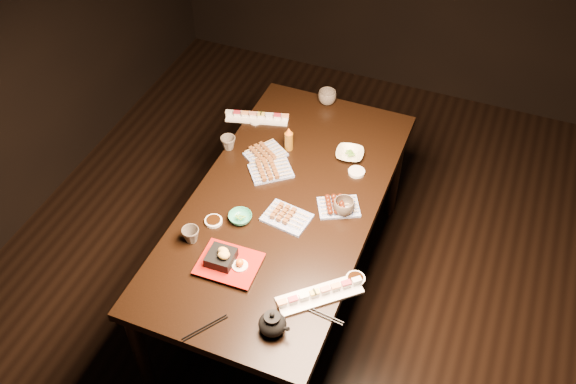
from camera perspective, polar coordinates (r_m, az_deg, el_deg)
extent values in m
plane|color=black|center=(3.59, 1.89, -13.27)|extent=(5.00, 5.00, 0.00)
cube|color=black|center=(3.48, -0.31, -5.12)|extent=(1.28, 1.95, 0.75)
imported|color=#329B75|center=(3.11, -4.27, -2.28)|extent=(0.15, 0.15, 0.04)
imported|color=beige|center=(3.44, 5.51, 3.35)|extent=(0.17, 0.17, 0.04)
imported|color=#4F463D|center=(3.03, -8.63, -3.81)|extent=(0.11, 0.11, 0.08)
imported|color=#4F463D|center=(3.13, 4.99, -1.32)|extent=(0.11, 0.11, 0.08)
imported|color=#4F463D|center=(3.48, -5.33, 4.36)|extent=(0.11, 0.11, 0.08)
imported|color=#4F463D|center=(3.78, 3.50, 8.41)|extent=(0.14, 0.14, 0.08)
cylinder|color=brown|center=(3.44, 0.07, 4.78)|extent=(0.05, 0.05, 0.14)
cylinder|color=white|center=(3.12, -6.64, -2.59)|extent=(0.09, 0.09, 0.02)
cylinder|color=white|center=(3.36, 6.11, 1.79)|extent=(0.12, 0.12, 0.02)
cylinder|color=white|center=(2.89, 6.01, -7.69)|extent=(0.12, 0.12, 0.02)
cylinder|color=white|center=(3.67, -2.92, 6.37)|extent=(0.10, 0.10, 0.01)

